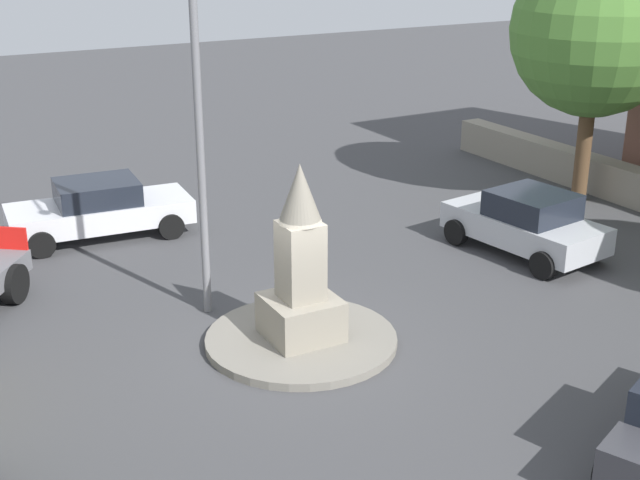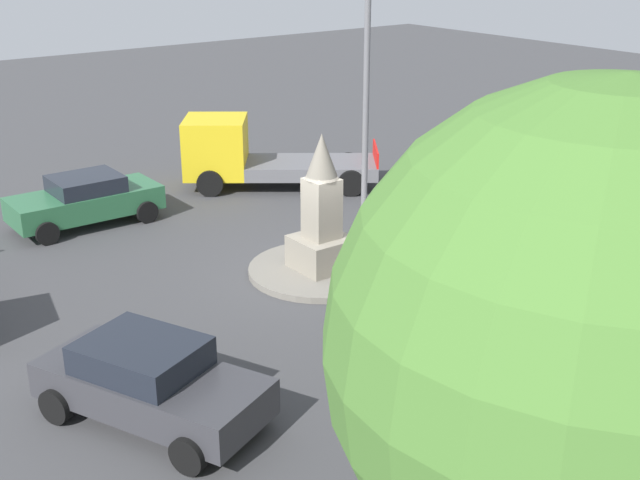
{
  "view_description": "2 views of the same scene",
  "coord_description": "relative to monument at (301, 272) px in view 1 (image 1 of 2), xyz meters",
  "views": [
    {
      "loc": [
        13.16,
        -6.71,
        7.62
      ],
      "look_at": [
        -0.49,
        0.67,
        1.81
      ],
      "focal_mm": 48.91,
      "sensor_mm": 36.0,
      "label": 1
    },
    {
      "loc": [
        11.17,
        14.76,
        7.99
      ],
      "look_at": [
        0.61,
        0.74,
        1.24
      ],
      "focal_mm": 45.67,
      "sensor_mm": 36.0,
      "label": 2
    }
  ],
  "objects": [
    {
      "name": "car_silver_waiting",
      "position": [
        -1.64,
        6.86,
        -0.69
      ],
      "size": [
        4.07,
        2.47,
        1.55
      ],
      "color": "#B7BABF",
      "rests_on": "ground"
    },
    {
      "name": "monument",
      "position": [
        0.0,
        0.0,
        0.0
      ],
      "size": [
        1.31,
        1.31,
        3.37
      ],
      "color": "gray",
      "rests_on": "traffic_island"
    },
    {
      "name": "tree_mid_cluster",
      "position": [
        -4.12,
        11.0,
        3.24
      ],
      "size": [
        4.58,
        4.58,
        7.01
      ],
      "color": "brown",
      "rests_on": "ground"
    },
    {
      "name": "traffic_island",
      "position": [
        0.0,
        0.0,
        -1.39
      ],
      "size": [
        3.63,
        3.63,
        0.16
      ],
      "primitive_type": "cylinder",
      "color": "gray",
      "rests_on": "ground"
    },
    {
      "name": "car_white_parked_left",
      "position": [
        -7.6,
        -1.75,
        -0.72
      ],
      "size": [
        2.25,
        4.58,
        1.46
      ],
      "color": "silver",
      "rests_on": "ground"
    },
    {
      "name": "streetlamp",
      "position": [
        -2.19,
        -1.02,
        3.08
      ],
      "size": [
        3.26,
        0.28,
        7.48
      ],
      "color": "slate",
      "rests_on": "ground"
    },
    {
      "name": "ground_plane",
      "position": [
        0.0,
        0.0,
        -1.47
      ],
      "size": [
        80.0,
        80.0,
        0.0
      ],
      "primitive_type": "plane",
      "color": "#424244"
    }
  ]
}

